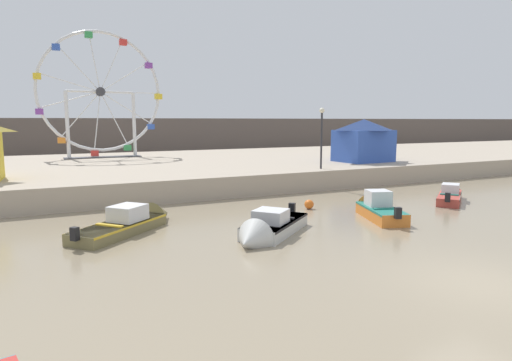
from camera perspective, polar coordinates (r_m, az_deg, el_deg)
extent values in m
plane|color=gray|center=(12.93, 26.92, -11.72)|extent=(240.00, 240.00, 0.00)
cube|color=tan|center=(33.57, -9.06, 1.61)|extent=(110.00, 21.27, 1.18)
cube|color=#564C47|center=(51.81, -15.43, 5.35)|extent=(140.00, 3.00, 4.40)
cube|color=#B24238|center=(24.54, 23.79, -2.09)|extent=(3.40, 2.91, 0.42)
cube|color=#237566|center=(24.51, 23.82, -1.69)|extent=(3.38, 2.91, 0.08)
cone|color=#B24238|center=(26.71, 24.04, -1.35)|extent=(1.35, 1.35, 0.97)
cube|color=black|center=(22.67, 23.60, -2.02)|extent=(0.30, 0.31, 0.44)
cube|color=silver|center=(24.90, 23.90, -0.93)|extent=(1.33, 1.28, 0.46)
cube|color=#237566|center=(24.07, 23.77, -1.69)|extent=(0.65, 0.79, 0.06)
cube|color=orange|center=(19.30, 15.90, -4.13)|extent=(2.15, 3.28, 0.51)
cube|color=#237566|center=(19.26, 15.93, -3.51)|extent=(2.16, 3.26, 0.08)
cone|color=orange|center=(21.07, 13.93, -3.07)|extent=(1.32, 1.17, 1.10)
cube|color=black|center=(17.75, 17.92, -4.03)|extent=(0.29, 0.27, 0.44)
cube|color=silver|center=(19.54, 15.55, -2.21)|extent=(1.19, 1.18, 0.67)
cube|color=#237566|center=(18.90, 16.37, -3.52)|extent=(0.98, 0.49, 0.06)
cube|color=olive|center=(16.91, -17.30, -5.99)|extent=(3.92, 3.65, 0.42)
cube|color=gold|center=(16.87, -17.33, -5.43)|extent=(3.90, 3.64, 0.08)
cone|color=olive|center=(18.89, -12.34, -4.39)|extent=(1.66, 1.68, 1.26)
cube|color=black|center=(15.33, -22.45, -6.41)|extent=(0.31, 0.31, 0.44)
cube|color=silver|center=(17.18, -16.29, -4.04)|extent=(1.61, 1.59, 0.57)
cube|color=gold|center=(16.49, -18.46, -5.53)|extent=(0.86, 0.95, 0.06)
cube|color=silver|center=(16.41, 2.50, -5.97)|extent=(3.57, 3.27, 0.47)
cube|color=black|center=(16.37, 2.50, -5.30)|extent=(3.56, 3.26, 0.08)
cone|color=silver|center=(14.46, -0.79, -7.85)|extent=(1.57, 1.62, 1.32)
cube|color=black|center=(18.02, 4.69, -3.62)|extent=(0.31, 0.31, 0.44)
cube|color=silver|center=(15.91, 1.92, -4.65)|extent=(1.51, 1.52, 0.48)
cube|color=black|center=(16.75, 3.06, -4.76)|extent=(0.87, 1.01, 0.06)
torus|color=silver|center=(37.54, -19.54, 10.79)|extent=(9.48, 0.24, 9.48)
cylinder|color=#38383D|center=(37.54, -19.54, 10.79)|extent=(0.70, 0.50, 0.70)
cylinder|color=silver|center=(37.86, -18.21, 14.02)|extent=(1.98, 0.08, 4.24)
cube|color=red|center=(38.27, -16.85, 16.76)|extent=(0.56, 0.48, 0.44)
cylinder|color=silver|center=(37.71, -20.22, 14.24)|extent=(0.75, 0.08, 4.58)
cube|color=#33934C|center=(37.97, -20.89, 17.22)|extent=(0.56, 0.48, 0.44)
cylinder|color=silver|center=(37.53, -22.02, 13.35)|extent=(3.10, 0.08, 3.54)
cube|color=#3356B7|center=(37.62, -24.53, 15.45)|extent=(0.56, 0.48, 0.44)
cylinder|color=silver|center=(37.37, -23.03, 11.63)|extent=(4.46, 0.08, 1.37)
cube|color=yellow|center=(37.32, -26.53, 12.01)|extent=(0.56, 0.48, 0.44)
cylinder|color=silver|center=(37.30, -22.92, 9.64)|extent=(4.45, 0.08, 1.39)
cube|color=purple|center=(37.18, -26.28, 8.01)|extent=(0.56, 0.48, 0.44)
cylinder|color=silver|center=(37.32, -21.73, 8.02)|extent=(3.08, 0.08, 3.55)
cube|color=orange|center=(37.25, -23.90, 4.78)|extent=(0.56, 0.48, 0.44)
cylinder|color=silver|center=(37.44, -19.87, 7.28)|extent=(0.73, 0.08, 4.59)
cube|color=red|center=(37.49, -20.18, 3.33)|extent=(0.56, 0.48, 0.44)
cylinder|color=silver|center=(37.61, -17.92, 7.65)|extent=(2.00, 0.08, 4.23)
cube|color=#33934C|center=(37.83, -16.32, 4.10)|extent=(0.56, 0.48, 0.44)
cylinder|color=silver|center=(37.78, -16.49, 9.00)|extent=(3.94, 0.08, 2.56)
cube|color=#3356B7|center=(38.17, -13.50, 6.80)|extent=(0.56, 0.48, 0.44)
cylinder|color=silver|center=(37.90, -16.01, 10.91)|extent=(4.62, 0.08, 0.09)
cube|color=yellow|center=(38.39, -12.54, 10.57)|extent=(0.56, 0.48, 0.44)
cylinder|color=silver|center=(37.93, -16.64, 12.78)|extent=(3.93, 0.08, 2.58)
cube|color=purple|center=(38.42, -13.76, 14.27)|extent=(0.56, 0.48, 0.44)
cylinder|color=silver|center=(37.24, -23.26, 6.61)|extent=(0.28, 0.28, 5.22)
cylinder|color=silver|center=(37.88, -15.51, 6.97)|extent=(0.28, 0.28, 5.22)
cylinder|color=silver|center=(37.54, -19.54, 10.79)|extent=(5.08, 0.18, 0.18)
cube|color=#4C4C51|center=(37.59, -19.18, 2.89)|extent=(5.88, 1.20, 0.08)
cube|color=#3356B7|center=(32.97, 13.74, 4.39)|extent=(3.83, 3.09, 2.28)
pyramid|color=navy|center=(32.92, 13.82, 7.03)|extent=(4.21, 3.40, 0.80)
cylinder|color=#2D2D33|center=(27.38, 8.48, 5.09)|extent=(0.12, 0.12, 3.43)
sphere|color=#F2EACC|center=(27.36, 8.55, 8.98)|extent=(0.32, 0.32, 0.32)
sphere|color=orange|center=(20.88, 6.89, -3.09)|extent=(0.44, 0.44, 0.44)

